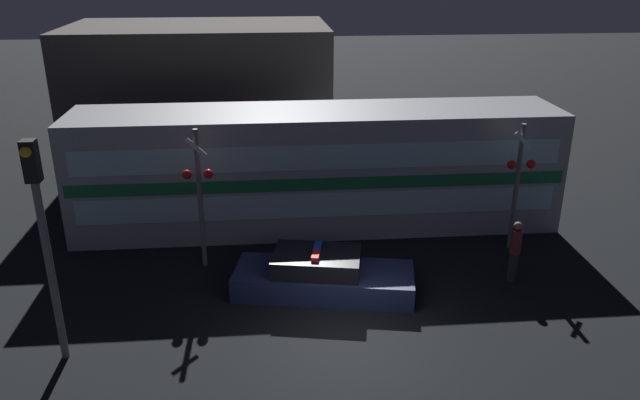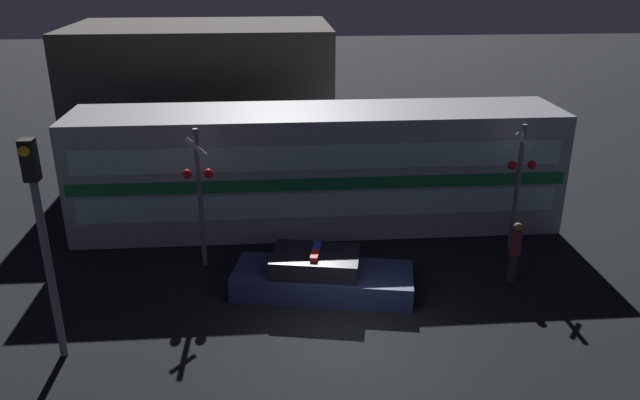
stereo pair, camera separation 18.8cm
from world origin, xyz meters
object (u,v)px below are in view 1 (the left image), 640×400
at_px(crossing_signal_near, 518,180).
at_px(traffic_light_corner, 43,229).
at_px(pedestrian, 515,251).
at_px(police_car, 322,276).
at_px(train, 317,169).

relative_size(crossing_signal_near, traffic_light_corner, 0.77).
bearing_deg(pedestrian, traffic_light_corner, -167.43).
height_order(police_car, traffic_light_corner, traffic_light_corner).
relative_size(train, police_car, 3.12).
bearing_deg(pedestrian, crossing_signal_near, 70.21).
bearing_deg(traffic_light_corner, crossing_signal_near, 20.56).
relative_size(police_car, pedestrian, 2.82).
xyz_separation_m(train, traffic_light_corner, (-6.53, -7.22, 1.27)).
bearing_deg(police_car, train, 97.77).
bearing_deg(police_car, crossing_signal_near, 30.54).
distance_m(police_car, crossing_signal_near, 6.89).
distance_m(pedestrian, crossing_signal_near, 2.60).
height_order(pedestrian, traffic_light_corner, traffic_light_corner).
bearing_deg(traffic_light_corner, train, 47.86).
height_order(train, pedestrian, train).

